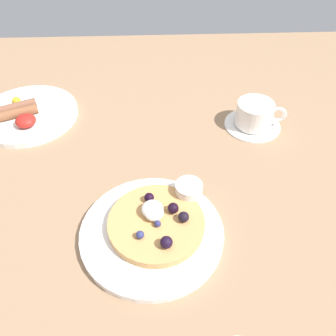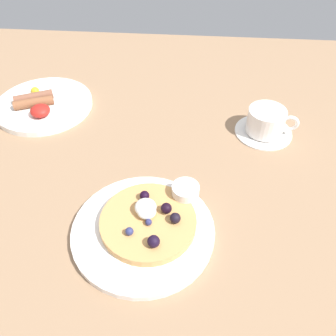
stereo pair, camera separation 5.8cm
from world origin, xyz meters
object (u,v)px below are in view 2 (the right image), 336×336
pancake_plate (143,231)px  syrup_ramekin (185,193)px  breakfast_plate (44,105)px  coffee_saucer (263,131)px  coffee_cup (267,120)px

pancake_plate → syrup_ramekin: size_ratio=4.93×
breakfast_plate → coffee_saucer: bearing=-6.1°
syrup_ramekin → breakfast_plate: 0.45m
breakfast_plate → pancake_plate: bearing=-50.2°
pancake_plate → syrup_ramekin: bearing=46.5°
coffee_saucer → coffee_cup: size_ratio=1.15×
pancake_plate → breakfast_plate: 0.45m
syrup_ramekin → coffee_cup: size_ratio=0.44×
syrup_ramekin → coffee_saucer: syrup_ramekin is taller
breakfast_plate → coffee_cup: 0.52m
pancake_plate → coffee_saucer: (0.23, 0.29, -0.00)m
syrup_ramekin → coffee_saucer: 0.27m
pancake_plate → coffee_saucer: 0.37m
syrup_ramekin → coffee_cup: 0.27m
coffee_saucer → coffee_cup: bearing=-9.8°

